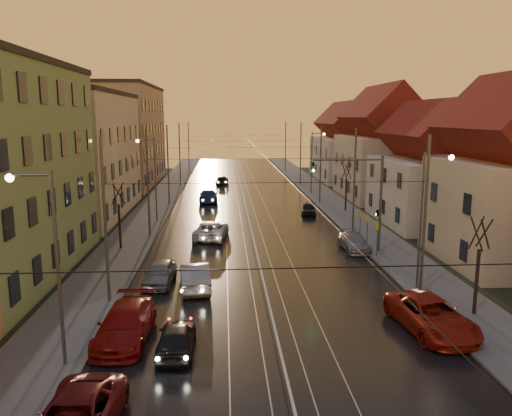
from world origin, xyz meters
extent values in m
plane|color=black|center=(0.00, 0.00, 0.00)|extent=(160.00, 160.00, 0.00)
cube|color=black|center=(0.00, 40.00, 0.02)|extent=(16.00, 120.00, 0.04)
cube|color=#4C4C4C|center=(-10.00, 40.00, 0.07)|extent=(4.00, 120.00, 0.15)
cube|color=#4C4C4C|center=(10.00, 40.00, 0.07)|extent=(4.00, 120.00, 0.15)
cube|color=gray|center=(-2.20, 40.00, 0.06)|extent=(0.06, 120.00, 0.03)
cube|color=gray|center=(-0.77, 40.00, 0.06)|extent=(0.06, 120.00, 0.03)
cube|color=gray|center=(0.77, 40.00, 0.06)|extent=(0.06, 120.00, 0.03)
cube|color=gray|center=(2.20, 40.00, 0.06)|extent=(0.06, 120.00, 0.03)
cube|color=#C3B197|center=(-17.50, 34.00, 6.00)|extent=(10.00, 20.00, 12.00)
cube|color=#9E7D66|center=(-17.50, 58.00, 7.00)|extent=(10.00, 24.00, 14.00)
cube|color=beige|center=(17.00, 15.00, 3.50)|extent=(8.50, 10.00, 7.00)
cube|color=beige|center=(17.00, 28.00, 3.00)|extent=(9.00, 12.00, 6.00)
pyramid|color=#571D14|center=(17.00, 28.00, 7.60)|extent=(9.18, 12.24, 3.20)
cube|color=beige|center=(17.00, 43.00, 3.75)|extent=(9.00, 14.00, 7.50)
pyramid|color=#571D14|center=(17.00, 43.00, 9.50)|extent=(9.18, 14.28, 4.00)
cube|color=beige|center=(17.00, 61.00, 3.25)|extent=(9.00, 16.00, 6.50)
pyramid|color=#571D14|center=(17.00, 61.00, 8.25)|extent=(9.18, 16.32, 3.50)
cylinder|color=#595B60|center=(-8.60, 9.00, 4.50)|extent=(0.16, 0.16, 9.00)
cylinder|color=#595B60|center=(8.60, 9.00, 4.50)|extent=(0.16, 0.16, 9.00)
cylinder|color=#595B60|center=(-8.60, 24.00, 4.50)|extent=(0.16, 0.16, 9.00)
cylinder|color=#595B60|center=(8.60, 24.00, 4.50)|extent=(0.16, 0.16, 9.00)
cylinder|color=#595B60|center=(-8.60, 39.00, 4.50)|extent=(0.16, 0.16, 9.00)
cylinder|color=#595B60|center=(8.60, 39.00, 4.50)|extent=(0.16, 0.16, 9.00)
cylinder|color=#595B60|center=(-8.60, 54.00, 4.50)|extent=(0.16, 0.16, 9.00)
cylinder|color=#595B60|center=(8.60, 54.00, 4.50)|extent=(0.16, 0.16, 9.00)
cylinder|color=#595B60|center=(-8.60, 72.00, 4.50)|extent=(0.16, 0.16, 9.00)
cylinder|color=#595B60|center=(8.60, 72.00, 4.50)|extent=(0.16, 0.16, 9.00)
cylinder|color=#595B60|center=(-8.80, 2.00, 4.00)|extent=(0.14, 0.14, 8.00)
cylinder|color=#595B60|center=(-9.60, 2.00, 7.80)|extent=(1.60, 0.10, 0.10)
sphere|color=#FFD88C|center=(-10.32, 2.00, 7.70)|extent=(0.32, 0.32, 0.32)
cylinder|color=#595B60|center=(8.80, 10.00, 4.00)|extent=(0.14, 0.14, 8.00)
cylinder|color=#595B60|center=(9.60, 10.00, 7.80)|extent=(1.60, 0.10, 0.10)
sphere|color=#FFD88C|center=(10.32, 10.00, 7.70)|extent=(0.32, 0.32, 0.32)
cylinder|color=#595B60|center=(-8.80, 30.00, 4.00)|extent=(0.14, 0.14, 8.00)
cylinder|color=#595B60|center=(-9.60, 30.00, 7.80)|extent=(1.60, 0.10, 0.10)
sphere|color=#FFD88C|center=(-10.32, 30.00, 7.70)|extent=(0.32, 0.32, 0.32)
cylinder|color=#595B60|center=(8.80, 46.00, 4.00)|extent=(0.14, 0.14, 8.00)
cylinder|color=#595B60|center=(9.60, 46.00, 7.80)|extent=(1.60, 0.10, 0.10)
sphere|color=#FFD88C|center=(10.32, 46.00, 7.70)|extent=(0.32, 0.32, 0.32)
cylinder|color=#595B60|center=(9.00, 18.00, 3.60)|extent=(0.20, 0.20, 7.20)
cylinder|color=#595B60|center=(6.40, 18.00, 6.90)|extent=(5.20, 0.14, 0.14)
imported|color=black|center=(4.00, 18.00, 6.30)|extent=(0.15, 0.18, 0.90)
sphere|color=#19FF3F|center=(4.00, 17.88, 6.15)|extent=(0.20, 0.20, 0.20)
cylinder|color=black|center=(-10.20, 20.00, 1.75)|extent=(0.18, 0.18, 3.50)
cylinder|color=black|center=(-9.97, 20.09, 4.30)|extent=(0.37, 0.92, 1.61)
cylinder|color=black|center=(-10.29, 20.23, 4.30)|extent=(0.91, 0.40, 1.61)
cylinder|color=black|center=(-10.43, 19.91, 4.30)|extent=(0.37, 0.92, 1.61)
cylinder|color=black|center=(-10.07, 19.78, 4.30)|extent=(0.84, 0.54, 1.62)
cylinder|color=black|center=(10.20, 6.00, 1.75)|extent=(0.18, 0.18, 3.50)
cylinder|color=black|center=(10.43, 6.09, 4.30)|extent=(0.37, 0.92, 1.61)
cylinder|color=black|center=(10.11, 6.23, 4.30)|extent=(0.91, 0.40, 1.61)
cylinder|color=black|center=(9.97, 5.91, 4.30)|extent=(0.37, 0.92, 1.61)
cylinder|color=black|center=(10.32, 5.78, 4.30)|extent=(0.84, 0.54, 1.62)
cylinder|color=black|center=(10.40, 34.00, 1.75)|extent=(0.18, 0.18, 3.50)
cylinder|color=black|center=(10.63, 34.09, 4.30)|extent=(0.37, 0.92, 1.61)
cylinder|color=black|center=(10.31, 34.23, 4.30)|extent=(0.91, 0.40, 1.61)
cylinder|color=black|center=(10.17, 33.91, 4.30)|extent=(0.37, 0.92, 1.61)
cylinder|color=black|center=(10.53, 33.78, 4.30)|extent=(0.84, 0.54, 1.62)
imported|color=black|center=(-4.44, 3.00, 0.65)|extent=(1.57, 3.84, 1.30)
imported|color=#9A999E|center=(-4.12, 11.03, 0.76)|extent=(2.13, 4.79, 1.53)
imported|color=silver|center=(-3.45, 23.12, 0.73)|extent=(3.11, 5.52, 1.46)
imported|color=navy|center=(-4.24, 40.81, 0.76)|extent=(2.21, 5.26, 1.52)
imported|color=black|center=(-2.71, 55.74, 0.71)|extent=(2.04, 4.30, 1.42)
imported|color=maroon|center=(-6.83, 4.33, 0.78)|extent=(2.35, 5.41, 1.55)
imported|color=gray|center=(-6.26, 11.94, 0.69)|extent=(1.90, 4.17, 1.39)
imported|color=maroon|center=(7.27, 4.42, 0.78)|extent=(3.21, 5.88, 1.56)
imported|color=gray|center=(7.37, 18.85, 0.62)|extent=(1.87, 4.34, 1.24)
imported|color=black|center=(6.20, 32.56, 0.62)|extent=(1.91, 3.79, 1.24)
camera|label=1|loc=(-2.29, -17.04, 9.98)|focal=35.00mm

